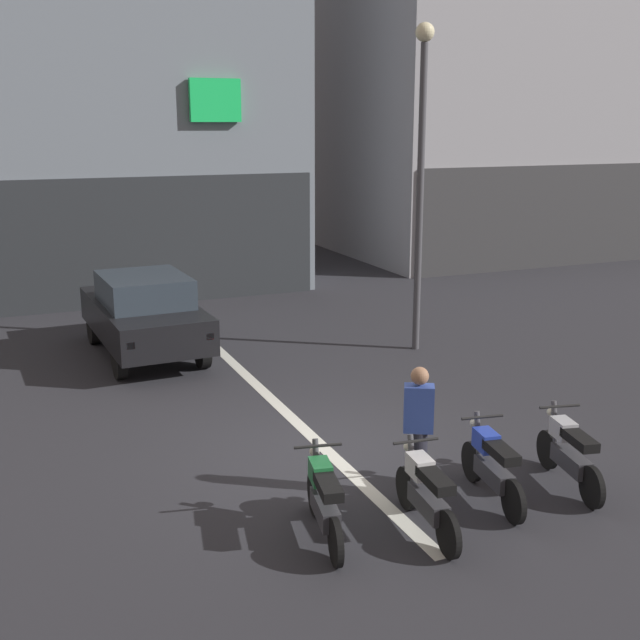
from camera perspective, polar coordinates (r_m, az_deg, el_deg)
name	(u,v)px	position (r m, az deg, el deg)	size (l,w,h in m)	color
ground_plane	(330,454)	(11.26, 0.71, -9.57)	(120.00, 120.00, 0.00)	#2B2B30
lane_centre_line	(214,345)	(16.62, -7.61, -1.81)	(0.20, 18.00, 0.01)	silver
building_far_right	(482,41)	(29.37, 11.54, 19.04)	(9.74, 8.22, 14.43)	#9E9EA3
car_black_crossing_near	(144,312)	(15.92, -12.51, 0.55)	(1.94, 4.17, 1.64)	black
street_lamp	(421,156)	(15.75, 7.27, 11.63)	(0.36, 0.36, 6.31)	#47474C
motorcycle_green_row_leftmost	(324,499)	(8.99, 0.28, -12.74)	(0.55, 1.65, 0.98)	black
motorcycle_white_row_left_mid	(426,493)	(9.20, 7.63, -12.22)	(0.55, 1.67, 0.98)	black
motorcycle_blue_row_centre	(492,465)	(10.02, 12.23, -10.14)	(0.55, 1.66, 0.98)	black
motorcycle_silver_row_right_mid	(569,452)	(10.63, 17.45, -9.06)	(0.56, 1.65, 0.98)	black
person_by_motorcycles	(418,431)	(9.82, 7.05, -7.92)	(0.42, 0.37, 1.67)	#23232D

